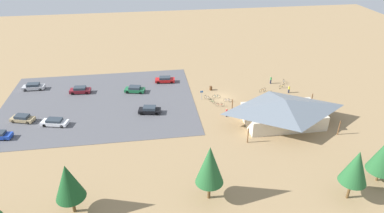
{
  "coord_description": "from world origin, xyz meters",
  "views": [
    {
      "loc": [
        15.57,
        61.62,
        32.82
      ],
      "look_at": [
        7.08,
        4.96,
        1.2
      ],
      "focal_mm": 31.63,
      "sensor_mm": 36.0,
      "label": 1
    }
  ],
  "objects_px": {
    "pine_mideast": "(356,167)",
    "bicycle_purple_lone_west": "(269,93)",
    "bike_pavilion": "(284,110)",
    "car_silver_near_entry": "(34,87)",
    "visitor_by_pavilion": "(271,80)",
    "bicycle_silver_edge_south": "(207,98)",
    "car_red_inner_stall": "(165,80)",
    "visitor_at_bikes": "(289,89)",
    "car_black_by_curb": "(150,110)",
    "bicycle_orange_yard_left": "(263,90)",
    "pine_east": "(68,182)",
    "bicycle_teal_mid_cluster": "(216,96)",
    "car_white_far_end": "(55,122)",
    "bicycle_blue_yard_front": "(228,100)",
    "car_tan_mid_lot": "(22,118)",
    "car_green_back_corner": "(135,89)",
    "bicycle_green_yard_right": "(212,101)",
    "bicycle_yellow_near_sign": "(282,86)",
    "trash_bin": "(211,88)",
    "visitor_near_lot": "(227,112)",
    "lot_sign": "(202,94)",
    "bicycle_red_by_bin": "(220,105)",
    "car_maroon_second_row": "(80,90)",
    "pine_center": "(210,165)",
    "bicycle_white_yard_center": "(284,82)"
  },
  "relations": [
    {
      "from": "bike_pavilion",
      "to": "bicycle_teal_mid_cluster",
      "type": "xyz_separation_m",
      "value": [
        9.9,
        -11.42,
        -2.32
      ]
    },
    {
      "from": "bike_pavilion",
      "to": "bicycle_purple_lone_west",
      "type": "bearing_deg",
      "value": -98.39
    },
    {
      "from": "bicycle_blue_yard_front",
      "to": "car_white_far_end",
      "type": "height_order",
      "value": "car_white_far_end"
    },
    {
      "from": "car_green_back_corner",
      "to": "visitor_near_lot",
      "type": "height_order",
      "value": "visitor_near_lot"
    },
    {
      "from": "visitor_by_pavilion",
      "to": "car_silver_near_entry",
      "type": "bearing_deg",
      "value": -4.98
    },
    {
      "from": "car_tan_mid_lot",
      "to": "bicycle_purple_lone_west",
      "type": "bearing_deg",
      "value": -175.49
    },
    {
      "from": "bicycle_silver_edge_south",
      "to": "visitor_by_pavilion",
      "type": "xyz_separation_m",
      "value": [
        -15.79,
        -5.47,
        0.58
      ]
    },
    {
      "from": "bicycle_blue_yard_front",
      "to": "car_silver_near_entry",
      "type": "relative_size",
      "value": 0.36
    },
    {
      "from": "car_black_by_curb",
      "to": "car_green_back_corner",
      "type": "bearing_deg",
      "value": -73.75
    },
    {
      "from": "trash_bin",
      "to": "pine_mideast",
      "type": "distance_m",
      "value": 37.33
    },
    {
      "from": "bike_pavilion",
      "to": "car_tan_mid_lot",
      "type": "bearing_deg",
      "value": -8.97
    },
    {
      "from": "car_silver_near_entry",
      "to": "visitor_near_lot",
      "type": "distance_m",
      "value": 43.04
    },
    {
      "from": "trash_bin",
      "to": "visitor_by_pavilion",
      "type": "distance_m",
      "value": 14.29
    },
    {
      "from": "car_maroon_second_row",
      "to": "car_red_inner_stall",
      "type": "height_order",
      "value": "car_maroon_second_row"
    },
    {
      "from": "lot_sign",
      "to": "bicycle_silver_edge_south",
      "type": "distance_m",
      "value": 1.64
    },
    {
      "from": "pine_east",
      "to": "bicycle_teal_mid_cluster",
      "type": "height_order",
      "value": "pine_east"
    },
    {
      "from": "bicycle_green_yard_right",
      "to": "car_maroon_second_row",
      "type": "xyz_separation_m",
      "value": [
        27.26,
        -8.6,
        0.37
      ]
    },
    {
      "from": "bicycle_white_yard_center",
      "to": "trash_bin",
      "type": "bearing_deg",
      "value": 3.49
    },
    {
      "from": "bicycle_green_yard_right",
      "to": "car_white_far_end",
      "type": "relative_size",
      "value": 0.32
    },
    {
      "from": "bicycle_white_yard_center",
      "to": "car_green_back_corner",
      "type": "relative_size",
      "value": 0.39
    },
    {
      "from": "bicycle_orange_yard_left",
      "to": "bicycle_silver_edge_south",
      "type": "bearing_deg",
      "value": 7.55
    },
    {
      "from": "pine_mideast",
      "to": "bicycle_purple_lone_west",
      "type": "distance_m",
      "value": 31.47
    },
    {
      "from": "trash_bin",
      "to": "car_black_by_curb",
      "type": "distance_m",
      "value": 16.04
    },
    {
      "from": "pine_east",
      "to": "bicycle_purple_lone_west",
      "type": "distance_m",
      "value": 46.13
    },
    {
      "from": "car_black_by_curb",
      "to": "bicycle_orange_yard_left",
      "type": "bearing_deg",
      "value": -166.73
    },
    {
      "from": "pine_mideast",
      "to": "bicycle_purple_lone_west",
      "type": "xyz_separation_m",
      "value": [
        -0.26,
        -31.08,
        -4.88
      ]
    },
    {
      "from": "bicycle_green_yard_right",
      "to": "car_silver_near_entry",
      "type": "distance_m",
      "value": 39.48
    },
    {
      "from": "trash_bin",
      "to": "car_red_inner_stall",
      "type": "bearing_deg",
      "value": -29.54
    },
    {
      "from": "lot_sign",
      "to": "bicycle_blue_yard_front",
      "type": "relative_size",
      "value": 1.3
    },
    {
      "from": "car_silver_near_entry",
      "to": "bike_pavilion",
      "type": "bearing_deg",
      "value": 156.41
    },
    {
      "from": "trash_bin",
      "to": "bicycle_yellow_near_sign",
      "type": "xyz_separation_m",
      "value": [
        -15.88,
        1.31,
        -0.06
      ]
    },
    {
      "from": "bike_pavilion",
      "to": "car_silver_near_entry",
      "type": "height_order",
      "value": "bike_pavilion"
    },
    {
      "from": "pine_mideast",
      "to": "bicycle_purple_lone_west",
      "type": "relative_size",
      "value": 4.48
    },
    {
      "from": "pine_east",
      "to": "bicycle_yellow_near_sign",
      "type": "relative_size",
      "value": 4.44
    },
    {
      "from": "car_white_far_end",
      "to": "visitor_at_bikes",
      "type": "xyz_separation_m",
      "value": [
        -47.4,
        -6.34,
        0.2
      ]
    },
    {
      "from": "bicycle_yellow_near_sign",
      "to": "bicycle_teal_mid_cluster",
      "type": "distance_m",
      "value": 15.71
    },
    {
      "from": "pine_east",
      "to": "car_tan_mid_lot",
      "type": "bearing_deg",
      "value": -62.11
    },
    {
      "from": "car_red_inner_stall",
      "to": "visitor_at_bikes",
      "type": "relative_size",
      "value": 2.69
    },
    {
      "from": "bicycle_blue_yard_front",
      "to": "visitor_at_bikes",
      "type": "height_order",
      "value": "visitor_at_bikes"
    },
    {
      "from": "bike_pavilion",
      "to": "pine_mideast",
      "type": "relative_size",
      "value": 2.19
    },
    {
      "from": "pine_mideast",
      "to": "bicycle_yellow_near_sign",
      "type": "height_order",
      "value": "pine_mideast"
    },
    {
      "from": "pine_east",
      "to": "bicycle_yellow_near_sign",
      "type": "height_order",
      "value": "pine_east"
    },
    {
      "from": "lot_sign",
      "to": "bicycle_yellow_near_sign",
      "type": "bearing_deg",
      "value": -170.95
    },
    {
      "from": "bicycle_white_yard_center",
      "to": "bicycle_silver_edge_south",
      "type": "xyz_separation_m",
      "value": [
        18.84,
        5.18,
        -0.04
      ]
    },
    {
      "from": "pine_center",
      "to": "car_maroon_second_row",
      "type": "bearing_deg",
      "value": -58.54
    },
    {
      "from": "visitor_near_lot",
      "to": "bike_pavilion",
      "type": "bearing_deg",
      "value": 158.57
    },
    {
      "from": "pine_center",
      "to": "bicycle_silver_edge_south",
      "type": "distance_m",
      "value": 29.16
    },
    {
      "from": "lot_sign",
      "to": "bicycle_red_by_bin",
      "type": "relative_size",
      "value": 1.26
    },
    {
      "from": "visitor_at_bikes",
      "to": "visitor_near_lot",
      "type": "bearing_deg",
      "value": 26.46
    },
    {
      "from": "pine_east",
      "to": "bicycle_red_by_bin",
      "type": "bearing_deg",
      "value": -135.09
    }
  ]
}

